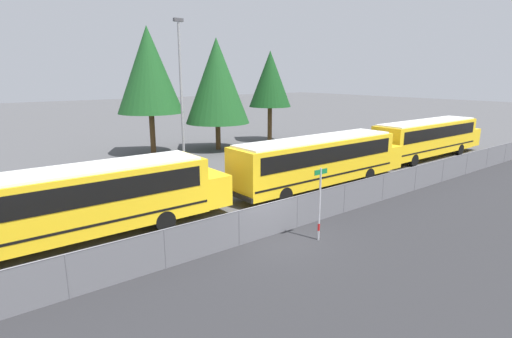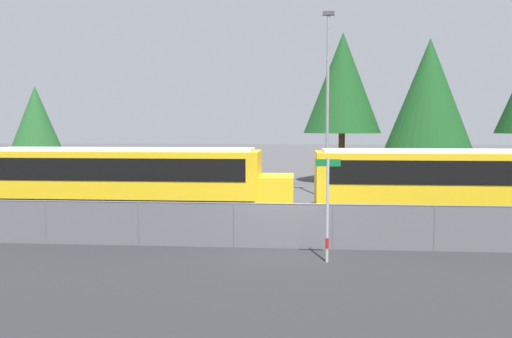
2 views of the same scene
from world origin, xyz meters
name	(u,v)px [view 2 (image 2 of 2)]	position (x,y,z in m)	size (l,w,h in m)	color
ground_plane	(283,248)	(0.00, 0.00, 0.00)	(200.00, 200.00, 0.00)	#4C4C4F
road_strip	(275,321)	(0.00, -6.00, 0.00)	(99.35, 12.00, 0.01)	#2B2B2D
fence	(283,225)	(0.00, 0.00, 0.74)	(65.42, 0.07, 1.45)	#9EA0A5
school_bus_1	(129,178)	(-6.40, 4.25, 1.77)	(12.71, 2.46, 2.99)	yellow
school_bus_2	(472,182)	(7.05, 3.85, 1.77)	(12.71, 2.46, 2.99)	yellow
street_sign	(327,207)	(1.28, -1.53, 1.58)	(0.70, 0.09, 2.99)	#B7B7BC
light_pole	(328,99)	(2.04, 11.24, 5.33)	(0.60, 0.24, 9.86)	gray
tree_0	(36,120)	(-17.80, 18.18, 4.35)	(3.62, 3.62, 6.72)	#51381E
tree_1	(343,83)	(3.58, 19.63, 6.88)	(5.31, 5.31, 10.35)	#51381E
tree_2	(429,94)	(9.04, 18.03, 5.99)	(5.57, 5.57, 9.62)	#51381E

